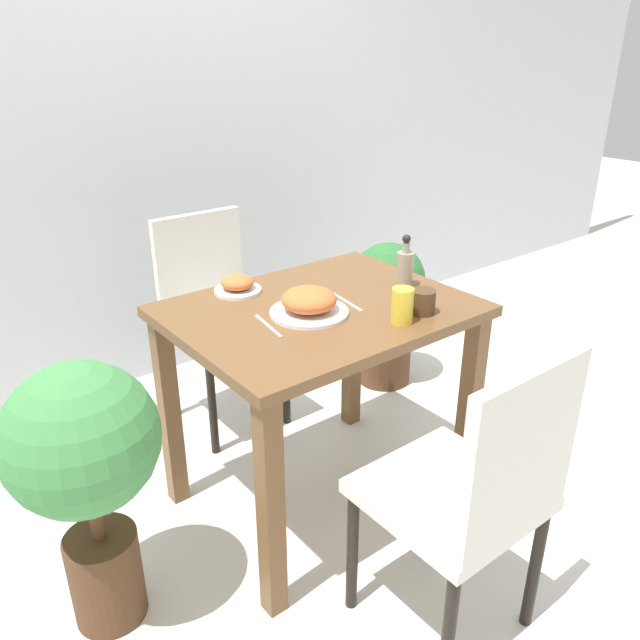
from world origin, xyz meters
The scene contains 14 objects.
ground_plane centered at (0.00, 0.00, 0.00)m, with size 16.00×16.00×0.00m, color silver.
wall_back centered at (0.00, 1.29, 1.30)m, with size 8.00×0.05×2.60m.
dining_table centered at (0.00, 0.00, 0.63)m, with size 0.94×0.73×0.77m.
chair_near centered at (-0.05, -0.71, 0.51)m, with size 0.42×0.42×0.90m.
chair_far centered at (0.01, 0.74, 0.51)m, with size 0.42×0.42×0.90m.
food_plate centered at (-0.07, -0.03, 0.80)m, with size 0.25×0.25×0.09m.
side_plate centered at (-0.15, 0.27, 0.79)m, with size 0.16×0.16×0.06m.
drink_cup centered at (0.22, -0.24, 0.80)m, with size 0.08×0.08×0.08m.
juice_glass centered at (0.12, -0.25, 0.82)m, with size 0.07×0.07×0.11m.
sauce_bottle centered at (0.34, -0.04, 0.84)m, with size 0.06×0.06×0.19m.
fork_utensil centered at (-0.22, -0.03, 0.77)m, with size 0.04×0.18×0.00m.
spoon_utensil centered at (0.09, -0.03, 0.77)m, with size 0.03×0.18×0.00m.
potted_plant_left centered at (-0.81, -0.03, 0.54)m, with size 0.41×0.41×0.82m.
potted_plant_right centered at (0.79, 0.50, 0.42)m, with size 0.35×0.35×0.71m.
Camera 1 is at (-1.15, -1.47, 1.54)m, focal length 35.00 mm.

